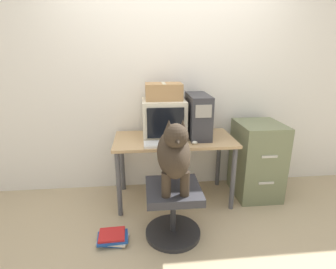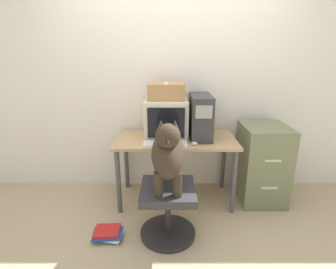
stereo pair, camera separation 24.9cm
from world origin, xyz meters
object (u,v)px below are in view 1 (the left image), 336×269
(book_stack_floor, at_px, (113,238))
(crt_monitor, at_px, (164,118))
(office_chair, at_px, (173,208))
(dog, at_px, (174,153))
(cardboard_box, at_px, (164,91))
(filing_cabinet, at_px, (257,160))
(pc_tower, at_px, (198,116))
(keyboard, at_px, (166,144))

(book_stack_floor, bearing_deg, crt_monitor, 55.72)
(book_stack_floor, bearing_deg, office_chair, 5.22)
(dog, bearing_deg, cardboard_box, 91.41)
(filing_cabinet, bearing_deg, office_chair, -148.61)
(pc_tower, relative_size, cardboard_box, 1.29)
(office_chair, distance_m, book_stack_floor, 0.59)
(cardboard_box, bearing_deg, pc_tower, -8.43)
(filing_cabinet, xyz_separation_m, book_stack_floor, (-1.57, -0.68, -0.39))
(crt_monitor, relative_size, cardboard_box, 1.20)
(office_chair, xyz_separation_m, filing_cabinet, (1.03, 0.63, 0.15))
(keyboard, xyz_separation_m, office_chair, (0.03, -0.41, -0.46))
(dog, bearing_deg, crt_monitor, 91.42)
(pc_tower, bearing_deg, cardboard_box, 171.57)
(keyboard, height_order, cardboard_box, cardboard_box)
(crt_monitor, distance_m, keyboard, 0.36)
(keyboard, xyz_separation_m, dog, (0.03, -0.43, 0.08))
(office_chair, bearing_deg, keyboard, 93.77)
(pc_tower, bearing_deg, keyboard, -145.12)
(pc_tower, relative_size, dog, 0.77)
(keyboard, distance_m, dog, 0.44)
(crt_monitor, xyz_separation_m, keyboard, (-0.01, -0.31, -0.18))
(crt_monitor, xyz_separation_m, dog, (0.02, -0.74, -0.11))
(book_stack_floor, bearing_deg, pc_tower, 39.05)
(pc_tower, bearing_deg, office_chair, -117.20)
(keyboard, distance_m, book_stack_floor, 0.98)
(crt_monitor, distance_m, filing_cabinet, 1.16)
(dog, bearing_deg, office_chair, 90.00)
(filing_cabinet, height_order, book_stack_floor, filing_cabinet)
(office_chair, relative_size, cardboard_box, 1.32)
(dog, bearing_deg, pc_tower, 63.58)
(keyboard, relative_size, dog, 0.68)
(crt_monitor, distance_m, dog, 0.75)
(pc_tower, height_order, keyboard, pc_tower)
(pc_tower, height_order, dog, pc_tower)
(filing_cabinet, relative_size, book_stack_floor, 2.99)
(dog, bearing_deg, keyboard, 93.57)
(pc_tower, distance_m, keyboard, 0.50)
(pc_tower, xyz_separation_m, book_stack_floor, (-0.88, -0.72, -0.91))
(keyboard, height_order, office_chair, keyboard)
(pc_tower, distance_m, filing_cabinet, 0.87)
(cardboard_box, distance_m, book_stack_floor, 1.49)
(office_chair, bearing_deg, filing_cabinet, 31.39)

